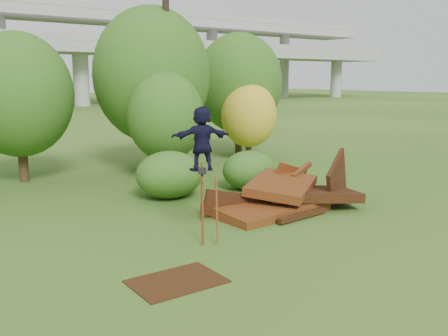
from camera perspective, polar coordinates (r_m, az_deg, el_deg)
ground at (r=13.12m, az=8.17°, el=-7.77°), size 240.00×240.00×0.00m
scrap_pile at (r=15.68m, az=7.09°, el=-3.23°), size 5.67×3.46×2.20m
grind_rail at (r=13.03m, az=-2.52°, el=-2.35°), size 1.37×1.98×1.68m
skateboard at (r=12.47m, az=-2.52°, el=-0.33°), size 0.61×0.76×0.08m
skater at (r=12.34m, az=-2.55°, el=3.40°), size 1.56×0.93×1.61m
flat_plate at (r=10.31m, az=-5.42°, el=-12.77°), size 1.85×1.35×0.03m
tree_1 at (r=20.79m, az=-22.45°, el=7.73°), size 4.15×4.15×5.78m
tree_2 at (r=19.76m, az=-6.68°, el=5.84°), size 3.04×3.04×4.28m
tree_3 at (r=22.25m, az=-8.25°, el=10.46°), size 5.10×5.10×7.08m
tree_4 at (r=24.68m, az=2.85°, el=6.06°), size 2.76×2.76×3.81m
tree_5 at (r=26.27m, az=1.70°, el=9.64°), size 4.51×4.51×6.33m
shrub_left at (r=17.00m, az=-6.28°, el=-0.75°), size 2.31×2.13×1.60m
shrub_right at (r=18.21m, az=2.89°, el=-0.25°), size 2.01×1.84×1.42m
utility_pole at (r=21.32m, az=-6.54°, el=11.62°), size 1.40×0.28×8.96m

